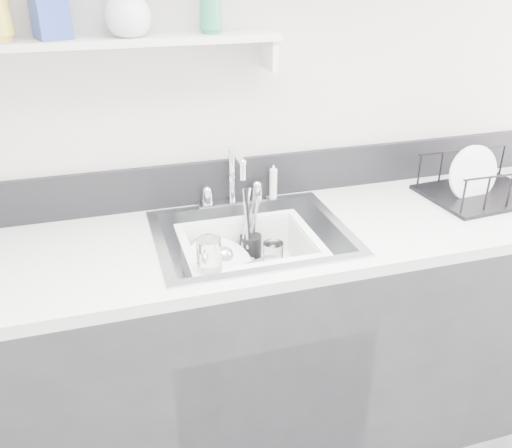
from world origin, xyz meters
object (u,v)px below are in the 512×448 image
object	(u,v)px
counter_run	(252,344)
wash_tub	(249,261)
sink	(252,257)
dish_rack	(484,177)

from	to	relation	value
counter_run	wash_tub	distance (m)	0.38
sink	dish_rack	size ratio (longest dim) A/B	1.49
wash_tub	counter_run	bearing A→B (deg)	62.82
sink	wash_tub	bearing A→B (deg)	-117.18
wash_tub	dish_rack	distance (m)	0.98
sink	dish_rack	bearing A→B (deg)	3.19
sink	wash_tub	size ratio (longest dim) A/B	1.45
wash_tub	dish_rack	bearing A→B (deg)	5.31
sink	dish_rack	xyz separation A→B (m)	(0.94, 0.05, 0.17)
counter_run	wash_tub	xyz separation A→B (m)	(-0.02, -0.04, 0.38)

